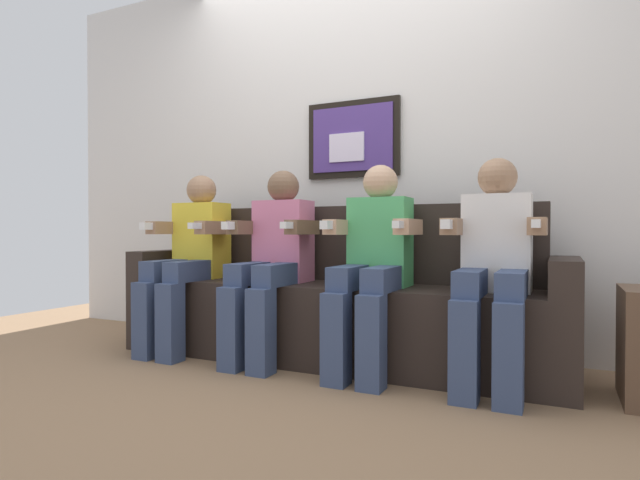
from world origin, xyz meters
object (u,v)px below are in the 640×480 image
(person_leftmost, at_px, (189,254))
(person_rightmost, at_px, (494,261))
(couch, at_px, (333,306))
(person_left_center, at_px, (273,256))
(person_right_center, at_px, (373,258))

(person_leftmost, bearing_deg, person_rightmost, 0.00)
(couch, relative_size, person_leftmost, 2.32)
(person_left_center, distance_m, person_right_center, 0.61)
(person_leftmost, xyz_separation_m, person_right_center, (1.21, 0.00, 0.00))
(person_right_center, bearing_deg, person_left_center, 180.00)
(person_rightmost, bearing_deg, couch, 169.48)
(person_leftmost, relative_size, person_rightmost, 1.00)
(person_leftmost, distance_m, person_rightmost, 1.82)
(person_leftmost, relative_size, person_right_center, 1.00)
(couch, bearing_deg, person_rightmost, -10.52)
(couch, distance_m, person_rightmost, 0.97)
(person_left_center, xyz_separation_m, person_rightmost, (1.21, 0.00, 0.00))
(couch, bearing_deg, person_right_center, -29.13)
(person_leftmost, relative_size, person_left_center, 1.00)
(couch, bearing_deg, person_left_center, -150.88)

